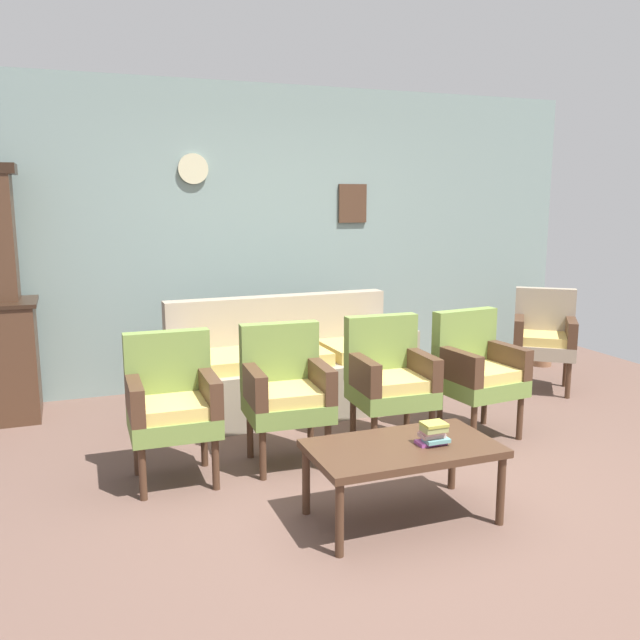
# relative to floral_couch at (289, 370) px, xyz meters

# --- Properties ---
(ground_plane) EXTENTS (7.68, 7.68, 0.00)m
(ground_plane) POSITION_rel_floral_couch_xyz_m (0.03, -1.70, -0.33)
(ground_plane) COLOR brown
(wall_back_with_decor) EXTENTS (6.40, 0.09, 2.70)m
(wall_back_with_decor) POSITION_rel_floral_couch_xyz_m (0.03, 0.93, 1.03)
(wall_back_with_decor) COLOR gray
(wall_back_with_decor) RESTS_ON ground
(floral_couch) EXTENTS (1.92, 0.84, 0.90)m
(floral_couch) POSITION_rel_floral_couch_xyz_m (0.00, 0.00, 0.00)
(floral_couch) COLOR gray
(floral_couch) RESTS_ON ground
(armchair_row_middle) EXTENTS (0.53, 0.50, 0.90)m
(armchair_row_middle) POSITION_rel_floral_couch_xyz_m (-1.10, -1.08, 0.17)
(armchair_row_middle) COLOR olive
(armchair_row_middle) RESTS_ON ground
(armchair_near_couch_end) EXTENTS (0.55, 0.52, 0.90)m
(armchair_near_couch_end) POSITION_rel_floral_couch_xyz_m (-0.37, -1.05, 0.17)
(armchair_near_couch_end) COLOR olive
(armchair_near_couch_end) RESTS_ON ground
(armchair_near_cabinet) EXTENTS (0.54, 0.51, 0.90)m
(armchair_near_cabinet) POSITION_rel_floral_couch_xyz_m (0.39, -1.03, 0.17)
(armchair_near_cabinet) COLOR olive
(armchair_near_cabinet) RESTS_ON ground
(armchair_by_doorway) EXTENTS (0.57, 0.54, 0.90)m
(armchair_by_doorway) POSITION_rel_floral_couch_xyz_m (1.08, -1.04, 0.17)
(armchair_by_doorway) COLOR olive
(armchair_by_doorway) RESTS_ON ground
(wingback_chair_by_fireplace) EXTENTS (0.71, 0.70, 0.90)m
(wingback_chair_by_fireplace) POSITION_rel_floral_couch_xyz_m (2.31, -0.25, 0.17)
(wingback_chair_by_fireplace) COLOR gray
(wingback_chair_by_fireplace) RESTS_ON ground
(coffee_table) EXTENTS (1.00, 0.56, 0.42)m
(coffee_table) POSITION_rel_floral_couch_xyz_m (-0.03, -2.04, 0.05)
(coffee_table) COLOR #472D1E
(coffee_table) RESTS_ON ground
(book_stack_on_table) EXTENTS (0.16, 0.12, 0.12)m
(book_stack_on_table) POSITION_rel_floral_couch_xyz_m (0.12, -2.09, 0.16)
(book_stack_on_table) COLOR #964288
(book_stack_on_table) RESTS_ON coffee_table
(floor_vase_by_wall) EXTENTS (0.20, 0.20, 0.74)m
(floor_vase_by_wall) POSITION_rel_floral_couch_xyz_m (2.88, 0.45, 0.05)
(floor_vase_by_wall) COLOR #8B5E41
(floor_vase_by_wall) RESTS_ON ground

